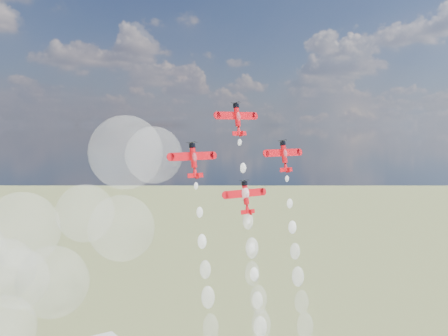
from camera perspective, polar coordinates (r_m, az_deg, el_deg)
plane_lead at (r=148.95m, az=1.47°, el=5.40°), size 13.23×4.44×9.37m
plane_left at (r=138.73m, az=-3.34°, el=0.94°), size 13.23×4.44×9.37m
plane_right at (r=157.51m, az=6.57°, el=1.36°), size 13.23×4.44×9.37m
plane_slot at (r=147.02m, az=2.39°, el=-3.12°), size 13.23×4.44×9.37m
smoke_trail_lead at (r=149.14m, az=3.54°, el=-12.97°), size 5.34×12.37×53.30m
smoke_trail_right at (r=161.00m, az=8.53°, el=-15.69°), size 5.48×11.94×53.18m
drifted_smoke_cloud at (r=156.06m, az=-16.47°, el=-6.25°), size 70.88×35.79×60.18m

